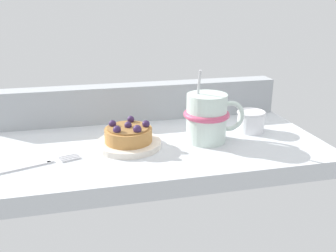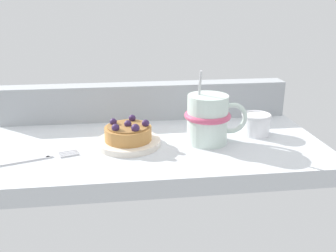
% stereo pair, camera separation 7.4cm
% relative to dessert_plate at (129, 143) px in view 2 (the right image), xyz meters
% --- Properties ---
extents(ground_plane, '(0.69, 0.36, 0.03)m').
position_rel_dessert_plate_xyz_m(ground_plane, '(0.05, 0.02, -0.02)').
color(ground_plane, silver).
extents(window_rail_back, '(0.68, 0.05, 0.09)m').
position_rel_dessert_plate_xyz_m(window_rail_back, '(0.05, 0.17, 0.04)').
color(window_rail_back, '#9EA3A8').
rests_on(window_rail_back, ground_plane).
extents(dessert_plate, '(0.13, 0.13, 0.01)m').
position_rel_dessert_plate_xyz_m(dessert_plate, '(0.00, 0.00, 0.00)').
color(dessert_plate, silver).
rests_on(dessert_plate, ground_plane).
extents(raspberry_tart, '(0.09, 0.09, 0.04)m').
position_rel_dessert_plate_xyz_m(raspberry_tart, '(0.00, -0.00, 0.02)').
color(raspberry_tart, '#B77F42').
rests_on(raspberry_tart, dessert_plate).
extents(coffee_mug, '(0.13, 0.09, 0.15)m').
position_rel_dessert_plate_xyz_m(coffee_mug, '(0.16, -0.00, 0.05)').
color(coffee_mug, silver).
rests_on(coffee_mug, ground_plane).
extents(dessert_fork, '(0.17, 0.07, 0.01)m').
position_rel_dessert_plate_xyz_m(dessert_fork, '(-0.18, -0.05, -0.00)').
color(dessert_fork, silver).
rests_on(dessert_fork, ground_plane).
extents(sugar_bowl, '(0.06, 0.06, 0.05)m').
position_rel_dessert_plate_xyz_m(sugar_bowl, '(0.27, 0.03, 0.02)').
color(sugar_bowl, white).
rests_on(sugar_bowl, ground_plane).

